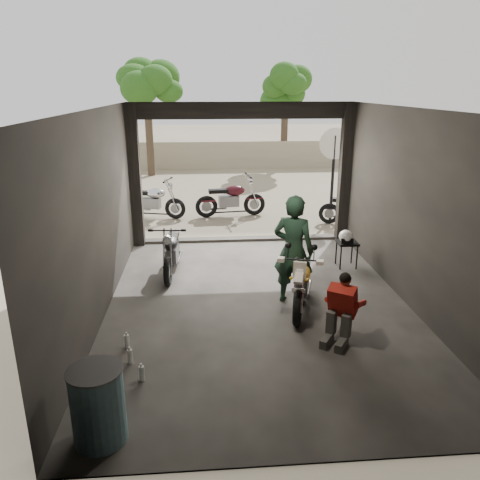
{
  "coord_description": "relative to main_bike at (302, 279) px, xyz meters",
  "views": [
    {
      "loc": [
        -0.88,
        -7.08,
        3.51
      ],
      "look_at": [
        -0.26,
        0.6,
        0.98
      ],
      "focal_mm": 35.0,
      "sensor_mm": 36.0,
      "label": 1
    }
  ],
  "objects": [
    {
      "name": "ground",
      "position": [
        -0.69,
        0.15,
        -0.53
      ],
      "size": [
        80.0,
        80.0,
        0.0
      ],
      "primitive_type": "plane",
      "color": "#7A6D56",
      "rests_on": "ground"
    },
    {
      "name": "garage",
      "position": [
        -0.69,
        0.69,
        0.75
      ],
      "size": [
        7.0,
        7.13,
        3.2
      ],
      "color": "#2D2B28",
      "rests_on": "ground"
    },
    {
      "name": "boundary_wall",
      "position": [
        -0.69,
        14.15,
        0.07
      ],
      "size": [
        18.0,
        0.3,
        1.2
      ],
      "primitive_type": "cube",
      "color": "gray",
      "rests_on": "ground"
    },
    {
      "name": "tree_left",
      "position": [
        -3.69,
        12.65,
        3.45
      ],
      "size": [
        2.2,
        2.2,
        5.6
      ],
      "color": "#382B1E",
      "rests_on": "ground"
    },
    {
      "name": "tree_right",
      "position": [
        2.11,
        14.15,
        3.03
      ],
      "size": [
        2.2,
        2.2,
        5.0
      ],
      "color": "#382B1E",
      "rests_on": "ground"
    },
    {
      "name": "main_bike",
      "position": [
        0.0,
        0.0,
        0.0
      ],
      "size": [
        1.09,
        1.72,
        1.06
      ],
      "primitive_type": null,
      "rotation": [
        0.0,
        0.0,
        -0.3
      ],
      "color": "white",
      "rests_on": "ground"
    },
    {
      "name": "left_bike",
      "position": [
        -2.22,
        1.73,
        -0.01
      ],
      "size": [
        0.73,
        1.58,
        1.04
      ],
      "primitive_type": null,
      "rotation": [
        0.0,
        0.0,
        -0.06
      ],
      "color": "black",
      "rests_on": "ground"
    },
    {
      "name": "outside_bike_a",
      "position": [
        -2.99,
        5.91,
        0.03
      ],
      "size": [
        1.77,
        1.07,
        1.12
      ],
      "primitive_type": null,
      "rotation": [
        0.0,
        0.0,
        1.32
      ],
      "color": "black",
      "rests_on": "ground"
    },
    {
      "name": "outside_bike_b",
      "position": [
        -0.8,
        5.91,
        0.06
      ],
      "size": [
        1.81,
        0.91,
        1.17
      ],
      "primitive_type": null,
      "rotation": [
        0.0,
        0.0,
        1.69
      ],
      "color": "#441019",
      "rests_on": "ground"
    },
    {
      "name": "outside_bike_c",
      "position": [
        2.38,
        4.77,
        -0.0
      ],
      "size": [
        1.68,
        1.04,
        1.06
      ],
      "primitive_type": null,
      "rotation": [
        0.0,
        0.0,
        1.3
      ],
      "color": "black",
      "rests_on": "ground"
    },
    {
      "name": "rider",
      "position": [
        -0.11,
        0.24,
        0.41
      ],
      "size": [
        0.81,
        0.71,
        1.88
      ],
      "primitive_type": "imported",
      "rotation": [
        0.0,
        0.0,
        2.66
      ],
      "color": "black",
      "rests_on": "ground"
    },
    {
      "name": "mechanic",
      "position": [
        0.31,
        -1.11,
        -0.04
      ],
      "size": [
        0.8,
        0.85,
        0.99
      ],
      "primitive_type": null,
      "rotation": [
        0.0,
        0.0,
        -0.59
      ],
      "color": "red",
      "rests_on": "ground"
    },
    {
      "name": "stool",
      "position": [
        1.29,
        1.76,
        -0.06
      ],
      "size": [
        0.4,
        0.4,
        0.55
      ],
      "rotation": [
        0.0,
        0.0,
        0.14
      ],
      "color": "black",
      "rests_on": "ground"
    },
    {
      "name": "helmet",
      "position": [
        1.24,
        1.72,
        0.15
      ],
      "size": [
        0.29,
        0.3,
        0.26
      ],
      "primitive_type": "ellipsoid",
      "rotation": [
        0.0,
        0.0,
        0.05
      ],
      "color": "white",
      "rests_on": "stool"
    },
    {
      "name": "oil_drum",
      "position": [
        -2.69,
        -2.85,
        -0.11
      ],
      "size": [
        0.63,
        0.63,
        0.84
      ],
      "primitive_type": "cylinder",
      "rotation": [
        0.0,
        0.0,
        0.18
      ],
      "color": "slate",
      "rests_on": "ground"
    },
    {
      "name": "sign_post",
      "position": [
        1.93,
        5.33,
        1.17
      ],
      "size": [
        0.83,
        0.08,
        2.5
      ],
      "rotation": [
        0.0,
        0.0,
        -0.22
      ],
      "color": "black",
      "rests_on": "ground"
    }
  ]
}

